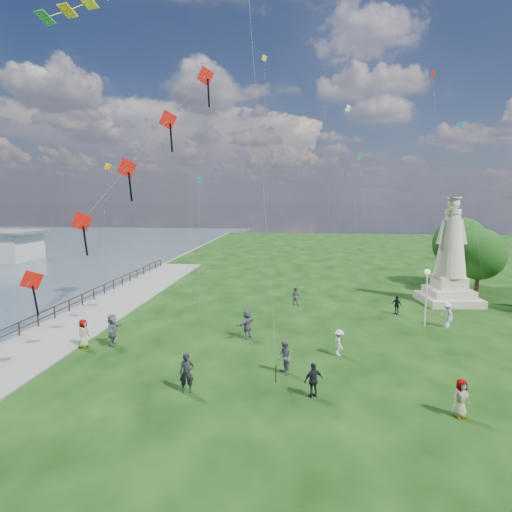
# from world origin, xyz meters

# --- Properties ---
(waterfront) EXTENTS (200.00, 200.00, 1.51)m
(waterfront) POSITION_xyz_m (-15.24, 8.99, -0.06)
(waterfront) COLOR #2E4045
(waterfront) RESTS_ON ground
(statue) EXTENTS (4.85, 4.85, 8.95)m
(statue) POSITION_xyz_m (14.17, 20.30, 3.38)
(statue) COLOR #C6AD95
(statue) RESTS_ON ground
(lamppost) EXTENTS (0.38, 0.38, 4.06)m
(lamppost) POSITION_xyz_m (10.26, 13.07, 2.93)
(lamppost) COLOR silver
(lamppost) RESTS_ON ground
(tree_row) EXTENTS (7.23, 14.26, 6.95)m
(tree_row) POSITION_xyz_m (17.90, 25.20, 3.93)
(tree_row) COLOR #382314
(tree_row) RESTS_ON ground
(person_0) EXTENTS (0.75, 0.57, 1.86)m
(person_0) POSITION_xyz_m (-3.52, 1.49, 0.93)
(person_0) COLOR black
(person_0) RESTS_ON ground
(person_1) EXTENTS (0.82, 1.00, 1.78)m
(person_1) POSITION_xyz_m (0.88, 3.97, 0.89)
(person_1) COLOR #595960
(person_1) RESTS_ON ground
(person_2) EXTENTS (0.70, 1.05, 1.49)m
(person_2) POSITION_xyz_m (3.86, 6.94, 0.74)
(person_2) COLOR silver
(person_2) RESTS_ON ground
(person_3) EXTENTS (1.06, 0.89, 1.61)m
(person_3) POSITION_xyz_m (2.27, 1.61, 0.81)
(person_3) COLOR black
(person_3) RESTS_ON ground
(person_4) EXTENTS (0.91, 0.72, 1.61)m
(person_4) POSITION_xyz_m (8.20, 0.47, 0.81)
(person_4) COLOR #595960
(person_4) RESTS_ON ground
(person_5) EXTENTS (1.00, 1.89, 1.95)m
(person_5) POSITION_xyz_m (-9.66, 7.20, 0.97)
(person_5) COLOR #595960
(person_5) RESTS_ON ground
(person_7) EXTENTS (0.88, 0.76, 1.55)m
(person_7) POSITION_xyz_m (1.24, 18.18, 0.77)
(person_7) COLOR #595960
(person_7) RESTS_ON ground
(person_8) EXTENTS (0.90, 1.27, 1.77)m
(person_8) POSITION_xyz_m (11.72, 13.07, 0.89)
(person_8) COLOR silver
(person_8) RESTS_ON ground
(person_9) EXTENTS (0.90, 0.91, 1.45)m
(person_9) POSITION_xyz_m (9.01, 16.18, 0.72)
(person_9) COLOR black
(person_9) RESTS_ON ground
(person_10) EXTENTS (0.59, 0.89, 1.74)m
(person_10) POSITION_xyz_m (-11.25, 6.67, 0.87)
(person_10) COLOR #595960
(person_10) RESTS_ON ground
(person_11) EXTENTS (1.49, 1.93, 1.92)m
(person_11) POSITION_xyz_m (-1.71, 9.33, 0.96)
(person_11) COLOR #595960
(person_11) RESTS_ON ground
(red_kite_train) EXTENTS (10.10, 9.35, 16.22)m
(red_kite_train) POSITION_xyz_m (-7.49, 4.58, 10.00)
(red_kite_train) COLOR black
(red_kite_train) RESTS_ON ground
(small_kites) EXTENTS (31.06, 18.48, 23.80)m
(small_kites) POSITION_xyz_m (3.20, 23.04, 13.42)
(small_kites) COLOR #166B84
(small_kites) RESTS_ON ground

